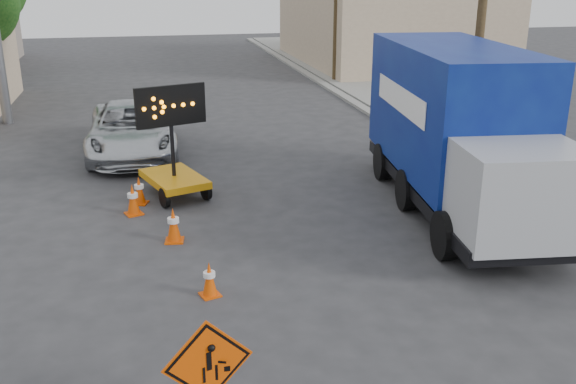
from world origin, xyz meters
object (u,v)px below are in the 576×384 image
object	(u,v)px
construction_sign	(208,372)
pickup_truck	(132,129)
arrow_board	(174,172)
box_truck	(457,139)

from	to	relation	value
construction_sign	pickup_truck	bearing A→B (deg)	85.17
construction_sign	pickup_truck	xyz separation A→B (m)	(-0.91, 13.11, -0.02)
construction_sign	pickup_truck	world-z (taller)	pickup_truck
construction_sign	pickup_truck	distance (m)	13.14
arrow_board	box_truck	xyz separation A→B (m)	(6.41, -2.40, 1.08)
arrow_board	pickup_truck	world-z (taller)	arrow_board
pickup_truck	arrow_board	bearing A→B (deg)	-75.63
construction_sign	arrow_board	world-z (taller)	arrow_board
arrow_board	box_truck	distance (m)	6.93
pickup_truck	box_truck	size ratio (longest dim) A/B	0.68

